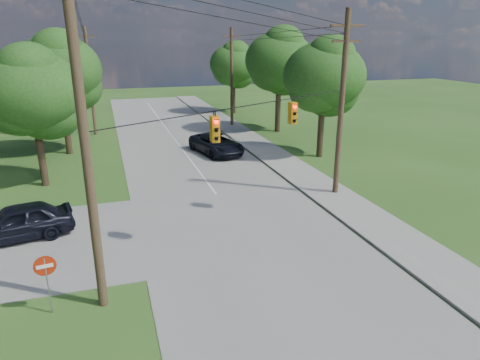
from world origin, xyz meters
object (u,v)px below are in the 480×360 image
object	(u,v)px
pole_sw	(84,132)
pole_north_e	(232,77)
pole_north_w	(90,81)
car_main_north	(216,144)
pole_ne	(342,103)
car_cross_dark	(16,222)
do_not_enter_sign	(46,272)

from	to	relation	value
pole_sw	pole_north_e	distance (m)	32.55
pole_north_w	car_main_north	distance (m)	14.89
pole_ne	pole_north_e	xyz separation A→B (m)	(-0.00, 22.00, -0.34)
pole_sw	pole_ne	world-z (taller)	pole_sw
pole_north_e	pole_sw	bearing A→B (deg)	-114.52
pole_sw	pole_north_e	xyz separation A→B (m)	(13.50, 29.60, -1.10)
pole_sw	pole_north_w	world-z (taller)	pole_sw
pole_sw	car_main_north	world-z (taller)	pole_sw
car_cross_dark	pole_north_w	bearing A→B (deg)	160.33
pole_north_e	pole_north_w	world-z (taller)	same
pole_north_e	pole_north_w	xyz separation A→B (m)	(-13.90, 0.00, 0.00)
pole_ne	do_not_enter_sign	xyz separation A→B (m)	(-15.20, -7.58, -3.87)
pole_sw	pole_north_w	bearing A→B (deg)	90.77
pole_ne	car_main_north	bearing A→B (deg)	111.63
pole_sw	car_cross_dark	world-z (taller)	pole_sw
pole_north_e	car_main_north	bearing A→B (deg)	-112.71
pole_north_e	pole_north_w	distance (m)	13.90
pole_north_e	do_not_enter_sign	world-z (taller)	pole_north_e
car_cross_dark	do_not_enter_sign	xyz separation A→B (m)	(2.03, -6.52, 0.72)
pole_north_e	do_not_enter_sign	size ratio (longest dim) A/B	4.60
pole_sw	pole_north_w	xyz separation A→B (m)	(-0.40, 29.60, -1.10)
pole_north_e	car_cross_dark	distance (m)	29.09
car_cross_dark	pole_ne	bearing A→B (deg)	82.06
pole_sw	pole_north_e	world-z (taller)	pole_sw
car_main_north	do_not_enter_sign	size ratio (longest dim) A/B	2.65
pole_sw	pole_ne	size ratio (longest dim) A/B	1.14
pole_sw	pole_north_w	distance (m)	29.62
pole_north_e	pole_north_w	size ratio (longest dim) A/B	1.00
pole_ne	car_main_north	world-z (taller)	pole_ne
pole_north_w	do_not_enter_sign	bearing A→B (deg)	-92.51
car_cross_dark	pole_sw	bearing A→B (deg)	18.20
pole_ne	car_main_north	distance (m)	13.01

